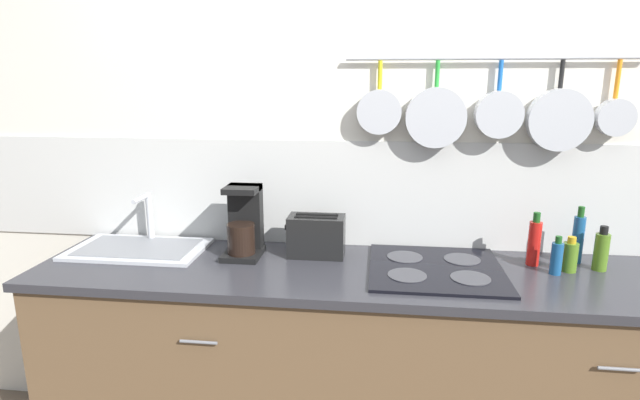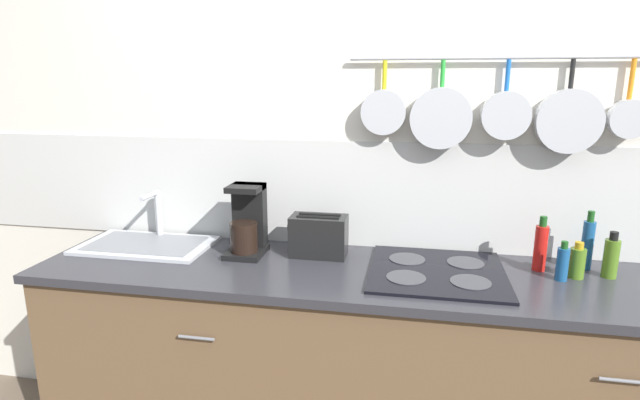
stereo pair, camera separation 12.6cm
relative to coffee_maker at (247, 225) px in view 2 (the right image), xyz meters
name	(u,v)px [view 2 (the right image)]	position (x,y,z in m)	size (l,w,h in m)	color
wall_back	(405,167)	(0.66, 0.22, 0.24)	(7.20, 0.14, 2.60)	silver
cabinet_base	(394,381)	(0.65, -0.12, -0.60)	(2.89, 0.58, 0.88)	brown
countertop	(398,278)	(0.65, -0.12, -0.14)	(2.93, 0.60, 0.03)	#2D2D33
sink_basin	(147,243)	(-0.48, 0.00, -0.11)	(0.58, 0.35, 0.23)	#B7BABF
coffee_maker	(247,225)	(0.00, 0.00, 0.00)	(0.16, 0.19, 0.30)	black
toaster	(319,236)	(0.31, 0.02, -0.04)	(0.25, 0.13, 0.18)	black
cooktop	(437,271)	(0.80, -0.09, -0.12)	(0.52, 0.51, 0.01)	black
bottle_sesame_oil	(541,247)	(1.20, 0.02, -0.03)	(0.05, 0.05, 0.22)	red
bottle_vinegar	(562,263)	(1.26, -0.07, -0.06)	(0.04, 0.04, 0.15)	navy
bottle_hot_sauce	(577,262)	(1.32, -0.03, -0.06)	(0.06, 0.06, 0.14)	#4C721E
bottle_olive_oil	(587,244)	(1.38, 0.07, -0.02)	(0.05, 0.05, 0.24)	navy
bottle_cooking_wine	(611,257)	(1.45, -0.01, -0.05)	(0.05, 0.05, 0.18)	#4C721E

